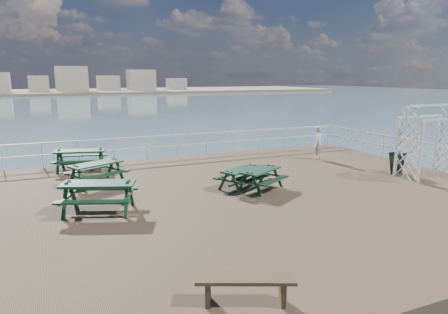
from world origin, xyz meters
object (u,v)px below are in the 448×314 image
picnic_table_c (261,175)px  picnic_table_a (96,169)px  picnic_table_b (80,156)px  picnic_table_d (98,191)px  picnic_table_e (242,174)px  flat_bench_near (245,284)px  trellis_arbor (429,145)px  person (319,143)px

picnic_table_c → picnic_table_a: bearing=120.6°
picnic_table_b → picnic_table_d: picnic_table_d is taller
picnic_table_d → picnic_table_a: bearing=106.0°
picnic_table_d → picnic_table_e: size_ratio=1.22×
picnic_table_d → picnic_table_e: picnic_table_d is taller
picnic_table_e → flat_bench_near: (-3.08, -6.45, -0.13)m
picnic_table_e → picnic_table_c: bearing=-65.9°
picnic_table_c → picnic_table_e: (-0.52, 0.41, -0.01)m
trellis_arbor → person: bearing=113.8°
picnic_table_a → trellis_arbor: 12.38m
picnic_table_d → flat_bench_near: 6.11m
trellis_arbor → person: (-1.76, 4.43, -0.47)m
picnic_table_e → trellis_arbor: bearing=-39.3°
picnic_table_a → picnic_table_d: bearing=-121.1°
picnic_table_e → person: person is taller
trellis_arbor → person: 4.79m
picnic_table_a → picnic_table_b: 2.60m
picnic_table_e → person: 6.18m
picnic_table_c → picnic_table_d: 5.34m
picnic_table_c → picnic_table_d: size_ratio=0.84×
picnic_table_a → picnic_table_e: 5.17m
picnic_table_b → trellis_arbor: (12.07, -6.52, 0.63)m
picnic_table_b → person: size_ratio=1.47×
picnic_table_c → trellis_arbor: 6.78m
trellis_arbor → picnic_table_d: bearing=178.0°
flat_bench_near → trellis_arbor: 11.44m
picnic_table_a → picnic_table_b: bearing=71.9°
picnic_table_e → picnic_table_b: bearing=106.4°
picnic_table_a → picnic_table_c: 5.83m
flat_bench_near → picnic_table_c: bearing=83.0°
picnic_table_a → picnic_table_d: picnic_table_d is taller
picnic_table_c → picnic_table_b: bearing=105.1°
picnic_table_a → picnic_table_e: (4.54, -2.48, -0.07)m
person → picnic_table_c: bearing=173.5°
picnic_table_b → picnic_table_e: 7.04m
picnic_table_a → person: size_ratio=1.49×
picnic_table_b → picnic_table_d: 5.65m
picnic_table_b → picnic_table_c: picnic_table_b is taller
trellis_arbor → person: size_ratio=1.80×
flat_bench_near → person: (8.50, 9.41, 0.41)m
picnic_table_e → picnic_table_a: bearing=123.6°
picnic_table_b → picnic_table_d: size_ratio=0.92×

